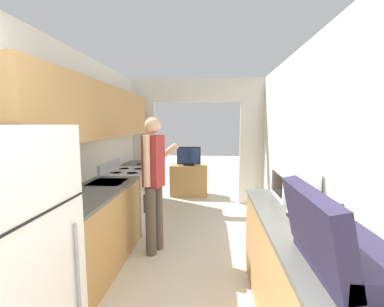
# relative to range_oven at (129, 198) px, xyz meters

# --- Properties ---
(wall_left) EXTENTS (0.38, 6.88, 2.50)m
(wall_left) POSITION_rel_range_oven_xyz_m (-0.26, -1.16, 1.01)
(wall_left) COLOR silver
(wall_left) RESTS_ON ground_plane
(wall_right) EXTENTS (0.06, 6.88, 2.50)m
(wall_right) POSITION_rel_range_oven_xyz_m (2.34, -1.57, 0.79)
(wall_right) COLOR silver
(wall_right) RESTS_ON ground_plane
(wall_far_with_doorway) EXTENTS (3.01, 0.06, 2.50)m
(wall_far_with_doorway) POSITION_rel_range_oven_xyz_m (1.00, 1.30, 0.99)
(wall_far_with_doorway) COLOR silver
(wall_far_with_doorway) RESTS_ON ground_plane
(counter_left) EXTENTS (0.62, 3.30, 0.90)m
(counter_left) POSITION_rel_range_oven_xyz_m (-0.01, -0.74, -0.00)
(counter_left) COLOR #B2844C
(counter_left) RESTS_ON ground_plane
(counter_right) EXTENTS (0.62, 2.06, 0.90)m
(counter_right) POSITION_rel_range_oven_xyz_m (2.01, -2.00, -0.01)
(counter_right) COLOR #B2844C
(counter_right) RESTS_ON ground_plane
(range_oven) EXTENTS (0.66, 0.79, 1.04)m
(range_oven) POSITION_rel_range_oven_xyz_m (0.00, 0.00, 0.00)
(range_oven) COLOR #B7B7BC
(range_oven) RESTS_ON ground_plane
(person) EXTENTS (0.54, 0.45, 1.71)m
(person) POSITION_rel_range_oven_xyz_m (0.59, -0.76, 0.47)
(person) COLOR #4C4238
(person) RESTS_ON ground_plane
(suitcase) EXTENTS (0.45, 0.67, 0.43)m
(suitcase) POSITION_rel_range_oven_xyz_m (1.94, -2.59, 0.58)
(suitcase) COLOR #231E38
(suitcase) RESTS_ON counter_right
(microwave) EXTENTS (0.34, 0.46, 0.29)m
(microwave) POSITION_rel_range_oven_xyz_m (2.12, -1.30, 0.59)
(microwave) COLOR white
(microwave) RESTS_ON counter_right
(book_stack) EXTENTS (0.22, 0.26, 0.04)m
(book_stack) POSITION_rel_range_oven_xyz_m (2.02, -1.90, 0.47)
(book_stack) COLOR black
(book_stack) RESTS_ON counter_right
(tv_cabinet) EXTENTS (0.83, 0.42, 0.69)m
(tv_cabinet) POSITION_rel_range_oven_xyz_m (0.79, 1.83, -0.11)
(tv_cabinet) COLOR #B2844C
(tv_cabinet) RESTS_ON ground_plane
(television) EXTENTS (0.53, 0.16, 0.41)m
(television) POSITION_rel_range_oven_xyz_m (0.79, 1.79, 0.44)
(television) COLOR black
(television) RESTS_ON tv_cabinet
(knife) EXTENTS (0.11, 0.35, 0.02)m
(knife) POSITION_rel_range_oven_xyz_m (0.01, 0.67, 0.45)
(knife) COLOR #B7B7BC
(knife) RESTS_ON counter_left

